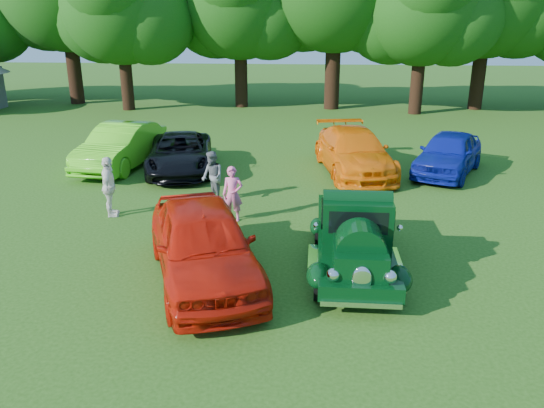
# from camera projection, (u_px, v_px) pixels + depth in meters

# --- Properties ---
(ground) EXTENTS (120.00, 120.00, 0.00)m
(ground) POSITION_uv_depth(u_px,v_px,m) (307.00, 284.00, 11.41)
(ground) COLOR #234D12
(ground) RESTS_ON ground
(hero_pickup) EXTENTS (2.10, 4.51, 1.76)m
(hero_pickup) POSITION_uv_depth(u_px,v_px,m) (355.00, 237.00, 11.90)
(hero_pickup) COLOR black
(hero_pickup) RESTS_ON ground
(red_convertible) EXTENTS (3.68, 5.42, 1.71)m
(red_convertible) POSITION_uv_depth(u_px,v_px,m) (203.00, 243.00, 11.34)
(red_convertible) COLOR red
(red_convertible) RESTS_ON ground
(back_car_lime) EXTENTS (2.30, 5.16, 1.65)m
(back_car_lime) POSITION_uv_depth(u_px,v_px,m) (121.00, 146.00, 20.20)
(back_car_lime) COLOR #51D01B
(back_car_lime) RESTS_ON ground
(back_car_black) EXTENTS (3.24, 5.35, 1.39)m
(back_car_black) POSITION_uv_depth(u_px,v_px,m) (180.00, 153.00, 19.69)
(back_car_black) COLOR black
(back_car_black) RESTS_ON ground
(back_car_orange) EXTENTS (3.17, 5.79, 1.59)m
(back_car_orange) POSITION_uv_depth(u_px,v_px,m) (354.00, 152.00, 19.48)
(back_car_orange) COLOR orange
(back_car_orange) RESTS_ON ground
(back_car_blue) EXTENTS (3.59, 4.88, 1.54)m
(back_car_blue) POSITION_uv_depth(u_px,v_px,m) (448.00, 153.00, 19.35)
(back_car_blue) COLOR #0D1993
(back_car_blue) RESTS_ON ground
(spectator_pink) EXTENTS (0.60, 0.41, 1.57)m
(spectator_pink) POSITION_uv_depth(u_px,v_px,m) (233.00, 194.00, 14.78)
(spectator_pink) COLOR pink
(spectator_pink) RESTS_ON ground
(spectator_grey) EXTENTS (0.94, 0.97, 1.58)m
(spectator_grey) POSITION_uv_depth(u_px,v_px,m) (212.00, 177.00, 16.39)
(spectator_grey) COLOR slate
(spectator_grey) RESTS_ON ground
(spectator_white) EXTENTS (0.67, 1.10, 1.75)m
(spectator_white) POSITION_uv_depth(u_px,v_px,m) (109.00, 187.00, 15.10)
(spectator_white) COLOR white
(spectator_white) RESTS_ON ground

